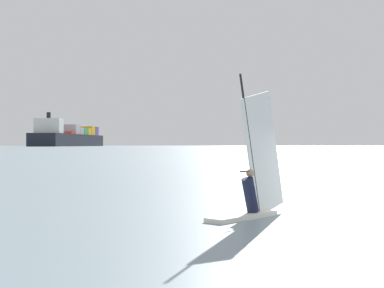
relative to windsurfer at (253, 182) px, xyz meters
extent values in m
plane|color=gray|center=(3.02, 0.73, -0.95)|extent=(4000.00, 4000.00, 0.00)
cube|color=white|center=(-0.32, -0.37, -0.89)|extent=(2.07, 2.27, 0.12)
cylinder|color=black|center=(-0.10, -0.12, 1.03)|extent=(0.65, 0.74, 3.75)
cube|color=white|center=(0.30, 0.35, 0.78)|extent=(1.39, 1.60, 3.53)
cylinder|color=black|center=(0.06, 0.07, 0.30)|extent=(0.91, 1.05, 0.04)
cylinder|color=#191E38|center=(-0.09, -0.11, -0.35)|extent=(0.62, 0.65, 1.01)
sphere|color=tan|center=(-0.09, -0.11, 0.25)|extent=(0.22, 0.22, 0.22)
cube|color=black|center=(-147.97, 586.93, 5.58)|extent=(43.23, 172.52, 13.06)
cube|color=silver|center=(-153.41, 522.30, 19.50)|extent=(27.14, 15.01, 14.78)
cylinder|color=black|center=(-153.41, 522.30, 29.89)|extent=(4.00, 4.00, 6.00)
cube|color=red|center=(-150.27, 559.66, 13.40)|extent=(27.17, 15.75, 2.60)
cube|color=#99999E|center=(-149.00, 574.73, 17.30)|extent=(27.17, 15.75, 10.40)
cube|color=#99999E|center=(-147.73, 589.79, 16.00)|extent=(27.17, 15.75, 7.80)
cube|color=#2D8C47|center=(-146.47, 604.86, 16.00)|extent=(27.17, 15.75, 7.80)
cube|color=gold|center=(-145.20, 619.92, 16.00)|extent=(27.17, 15.75, 7.80)
cube|color=gold|center=(-143.93, 634.99, 17.30)|extent=(27.17, 15.75, 10.40)
cube|color=#59388C|center=(-142.66, 650.05, 17.30)|extent=(27.17, 15.75, 10.40)
cube|color=#60665B|center=(-145.52, 1390.02, 22.90)|extent=(718.24, 562.23, 47.71)
camera|label=1|loc=(-1.39, -14.90, 1.02)|focal=51.08mm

